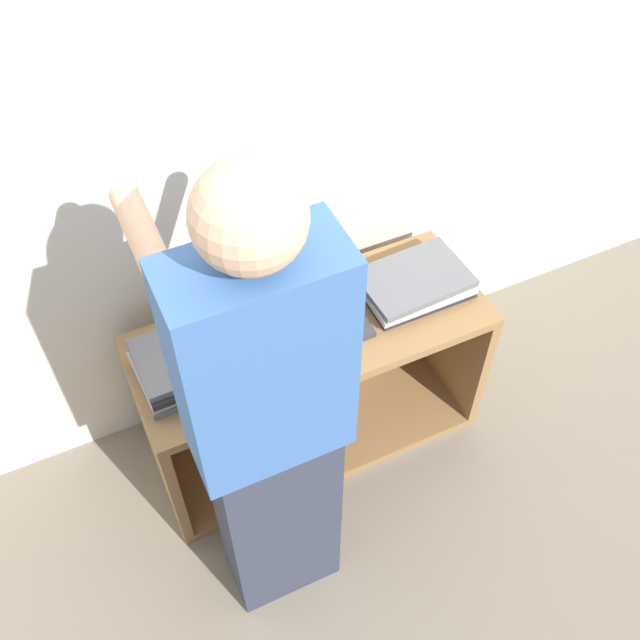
# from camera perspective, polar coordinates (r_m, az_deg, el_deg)

# --- Properties ---
(ground_plane) EXTENTS (12.00, 12.00, 0.00)m
(ground_plane) POSITION_cam_1_polar(r_m,az_deg,el_deg) (2.87, 1.45, -12.08)
(ground_plane) COLOR #756B5B
(wall_back) EXTENTS (8.00, 0.05, 2.40)m
(wall_back) POSITION_cam_1_polar(r_m,az_deg,el_deg) (2.31, -4.51, 14.45)
(wall_back) COLOR beige
(wall_back) RESTS_ON ground_plane
(cart) EXTENTS (1.20, 0.48, 0.63)m
(cart) POSITION_cam_1_polar(r_m,az_deg,el_deg) (2.75, -1.17, -3.96)
(cart) COLOR olive
(cart) RESTS_ON ground_plane
(laptop_open) EXTENTS (0.36, 0.33, 0.25)m
(laptop_open) POSITION_cam_1_polar(r_m,az_deg,el_deg) (2.46, -1.25, 1.02)
(laptop_open) COLOR #333338
(laptop_open) RESTS_ON cart
(laptop_stack_left) EXTENTS (0.37, 0.27, 0.10)m
(laptop_stack_left) POSITION_cam_1_polar(r_m,az_deg,el_deg) (2.35, -9.42, -3.00)
(laptop_stack_left) COLOR slate
(laptop_stack_left) RESTS_ON cart
(laptop_stack_right) EXTENTS (0.37, 0.26, 0.07)m
(laptop_stack_right) POSITION_cam_1_polar(r_m,az_deg,el_deg) (2.57, 7.18, 2.80)
(laptop_stack_right) COLOR #232326
(laptop_stack_right) RESTS_ON cart
(person) EXTENTS (0.40, 0.53, 1.73)m
(person) POSITION_cam_1_polar(r_m,az_deg,el_deg) (1.96, -3.94, -8.37)
(person) COLOR #2D3342
(person) RESTS_ON ground_plane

